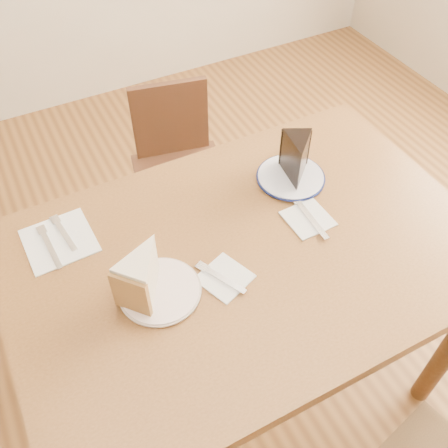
% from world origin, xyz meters
% --- Properties ---
extents(ground, '(4.00, 4.00, 0.00)m').
position_xyz_m(ground, '(0.00, 0.00, 0.00)').
color(ground, '#4C2D14').
rests_on(ground, ground).
extents(table, '(1.20, 0.80, 0.75)m').
position_xyz_m(table, '(0.00, 0.00, 0.65)').
color(table, '#4D2E15').
rests_on(table, ground).
extents(chair_far, '(0.41, 0.41, 0.71)m').
position_xyz_m(chair_far, '(0.11, 0.74, 0.40)').
color(chair_far, black).
rests_on(chair_far, ground).
extents(plate_cream, '(0.19, 0.19, 0.01)m').
position_xyz_m(plate_cream, '(-0.25, -0.02, 0.76)').
color(plate_cream, white).
rests_on(plate_cream, table).
extents(plate_navy, '(0.19, 0.19, 0.01)m').
position_xyz_m(plate_navy, '(0.23, 0.17, 0.76)').
color(plate_navy, white).
rests_on(plate_navy, table).
extents(carrot_cake, '(0.15, 0.15, 0.11)m').
position_xyz_m(carrot_cake, '(-0.27, 0.00, 0.82)').
color(carrot_cake, beige).
rests_on(carrot_cake, plate_cream).
extents(chocolate_cake, '(0.12, 0.14, 0.12)m').
position_xyz_m(chocolate_cake, '(0.24, 0.16, 0.82)').
color(chocolate_cake, black).
rests_on(chocolate_cake, plate_navy).
extents(napkin_cream, '(0.14, 0.14, 0.00)m').
position_xyz_m(napkin_cream, '(-0.10, -0.05, 0.75)').
color(napkin_cream, white).
rests_on(napkin_cream, table).
extents(napkin_navy, '(0.12, 0.12, 0.00)m').
position_xyz_m(napkin_navy, '(0.19, 0.02, 0.75)').
color(napkin_navy, white).
rests_on(napkin_navy, table).
extents(napkin_spare, '(0.18, 0.18, 0.00)m').
position_xyz_m(napkin_spare, '(-0.42, 0.24, 0.75)').
color(napkin_spare, white).
rests_on(napkin_spare, table).
extents(fork_cream, '(0.07, 0.13, 0.00)m').
position_xyz_m(fork_cream, '(-0.10, -0.05, 0.76)').
color(fork_cream, silver).
rests_on(fork_cream, napkin_cream).
extents(knife_navy, '(0.02, 0.17, 0.00)m').
position_xyz_m(knife_navy, '(0.19, 0.02, 0.76)').
color(knife_navy, silver).
rests_on(knife_navy, napkin_navy).
extents(fork_spare, '(0.03, 0.14, 0.00)m').
position_xyz_m(fork_spare, '(-0.40, 0.26, 0.76)').
color(fork_spare, silver).
rests_on(fork_spare, napkin_spare).
extents(knife_spare, '(0.02, 0.16, 0.00)m').
position_xyz_m(knife_spare, '(-0.44, 0.23, 0.76)').
color(knife_spare, silver).
rests_on(knife_spare, napkin_spare).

